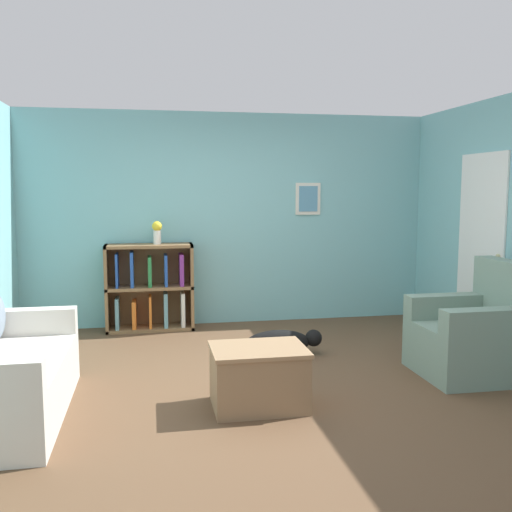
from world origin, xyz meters
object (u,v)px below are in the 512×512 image
object	(u,v)px
bookshelf	(150,288)
recliner_chair	(476,335)
vase	(157,231)
coffee_table	(258,375)
dog	(281,343)

from	to	relation	value
bookshelf	recliner_chair	distance (m)	3.66
recliner_chair	vase	size ratio (longest dim) A/B	3.79
bookshelf	recliner_chair	bearing A→B (deg)	-38.08
bookshelf	coffee_table	distance (m)	2.78
coffee_table	vase	bearing A→B (deg)	105.24
recliner_chair	dog	world-z (taller)	recliner_chair
bookshelf	recliner_chair	size ratio (longest dim) A/B	0.99
recliner_chair	vase	world-z (taller)	vase
bookshelf	recliner_chair	xyz separation A→B (m)	(2.88, -2.26, -0.13)
bookshelf	coffee_table	xyz separation A→B (m)	(0.81, -2.65, -0.25)
vase	coffee_table	bearing A→B (deg)	-74.76
recliner_chair	dog	distance (m)	1.84
coffee_table	bookshelf	bearing A→B (deg)	106.95
dog	recliner_chair	bearing A→B (deg)	-29.14
recliner_chair	coffee_table	distance (m)	2.11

